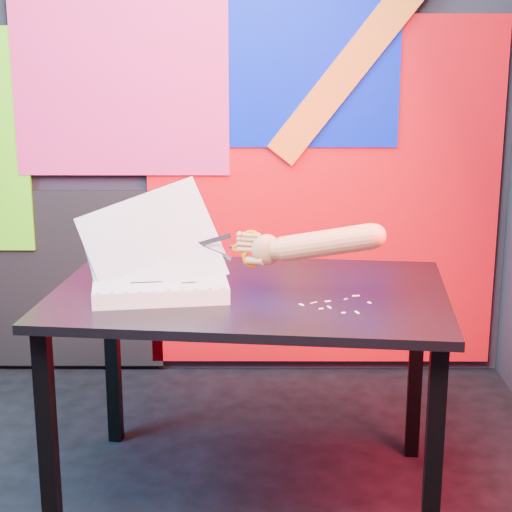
{
  "coord_description": "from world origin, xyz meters",
  "views": [
    {
      "loc": [
        0.36,
        -2.36,
        1.56
      ],
      "look_at": [
        0.35,
        0.3,
        0.87
      ],
      "focal_mm": 60.0,
      "sensor_mm": 36.0,
      "label": 1
    }
  ],
  "objects": [
    {
      "name": "printout_stack",
      "position": [
        0.04,
        0.28,
        0.78
      ],
      "size": [
        0.51,
        0.37,
        0.39
      ],
      "rotation": [
        0.0,
        0.0,
        0.15
      ],
      "color": "beige",
      "rests_on": "work_table"
    },
    {
      "name": "paper_clippings",
      "position": [
        0.6,
        0.16,
        0.75
      ],
      "size": [
        0.23,
        0.19,
        0.0
      ],
      "color": "silver",
      "rests_on": "work_table"
    },
    {
      "name": "hand_forearm",
      "position": [
        0.54,
        0.22,
        0.93
      ],
      "size": [
        0.45,
        0.17,
        0.16
      ],
      "rotation": [
        0.0,
        0.0,
        -0.28
      ],
      "color": "#B46445",
      "rests_on": "work_table"
    },
    {
      "name": "backdrop",
      "position": [
        0.06,
        1.46,
        0.96
      ],
      "size": [
        2.88,
        0.05,
        2.08
      ],
      "color": "red",
      "rests_on": "ground"
    },
    {
      "name": "scissors",
      "position": [
        0.32,
        0.29,
        0.9
      ],
      "size": [
        0.21,
        0.07,
        0.12
      ],
      "rotation": [
        0.0,
        0.0,
        -0.28
      ],
      "color": "#BBBBBC",
      "rests_on": "printout_stack"
    },
    {
      "name": "room",
      "position": [
        0.0,
        0.0,
        1.35
      ],
      "size": [
        3.01,
        3.01,
        2.71
      ],
      "color": "black",
      "rests_on": "ground"
    },
    {
      "name": "work_table",
      "position": [
        0.33,
        0.32,
        0.67
      ],
      "size": [
        1.36,
        0.98,
        0.75
      ],
      "rotation": [
        0.0,
        0.0,
        -0.11
      ],
      "color": "black",
      "rests_on": "ground"
    }
  ]
}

